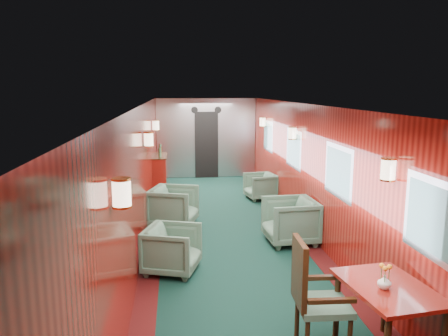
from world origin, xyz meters
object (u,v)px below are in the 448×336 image
at_px(armchair_left_near, 172,249).
at_px(armchair_right_near, 290,221).
at_px(dining_table, 388,298).
at_px(armchair_right_far, 260,186).
at_px(armchair_left_far, 174,206).
at_px(credenza, 160,175).
at_px(side_chair, 313,293).

xyz_separation_m(armchair_left_near, armchair_right_near, (2.05, 1.02, 0.05)).
relative_size(dining_table, armchair_right_near, 1.30).
relative_size(dining_table, armchair_right_far, 1.62).
xyz_separation_m(dining_table, armchair_left_near, (-2.11, 2.38, -0.31)).
distance_m(armchair_left_far, armchair_right_near, 2.35).
xyz_separation_m(credenza, armchair_right_near, (2.38, -3.81, -0.12)).
xyz_separation_m(armchair_right_near, armchair_right_far, (0.08, 3.11, -0.08)).
bearing_deg(armchair_right_near, armchair_right_far, 175.16).
xyz_separation_m(armchair_left_near, armchair_left_far, (0.02, 2.21, 0.05)).
distance_m(dining_table, credenza, 7.61).
xyz_separation_m(dining_table, armchair_right_near, (-0.07, 3.40, -0.26)).
relative_size(credenza, armchair_left_near, 1.70).
bearing_deg(side_chair, credenza, 106.64).
bearing_deg(credenza, armchair_left_near, -86.11).
distance_m(side_chair, credenza, 7.22).
bearing_deg(armchair_right_near, armchair_left_near, -66.96).
height_order(armchair_left_far, armchair_right_far, armchair_left_far).
bearing_deg(armchair_right_far, armchair_left_far, -57.89).
relative_size(dining_table, armchair_left_far, 1.31).
distance_m(side_chair, armchair_right_near, 3.27).
relative_size(side_chair, armchair_right_far, 1.73).
relative_size(side_chair, credenza, 0.93).
bearing_deg(armchair_right_far, dining_table, -10.21).
bearing_deg(armchair_left_near, armchair_left_far, 17.03).
relative_size(credenza, armchair_left_far, 1.50).
relative_size(armchair_left_far, armchair_right_near, 0.99).
height_order(side_chair, armchair_left_far, side_chair).
bearing_deg(armchair_left_near, credenza, 21.49).
distance_m(dining_table, armchair_right_far, 6.51).
bearing_deg(side_chair, dining_table, -13.59).
bearing_deg(armchair_right_far, credenza, -116.08).
distance_m(dining_table, armchair_right_near, 3.41).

